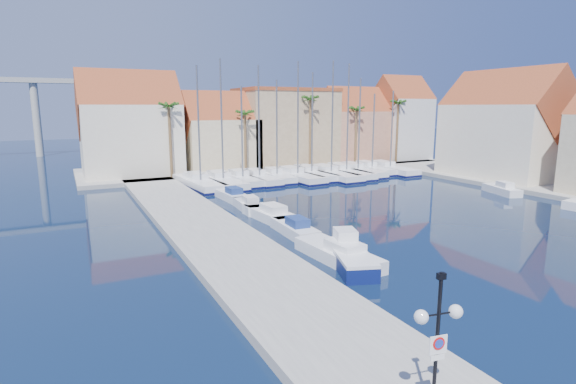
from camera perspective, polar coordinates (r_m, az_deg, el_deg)
name	(u,v)px	position (r m, az deg, el deg)	size (l,w,h in m)	color
ground	(476,294)	(25.09, 22.75, -11.83)	(260.00, 260.00, 0.00)	black
quay_west	(220,242)	(31.02, -8.58, -6.28)	(6.00, 77.00, 0.50)	gray
shore_north	(268,166)	(69.33, -2.55, 3.30)	(54.00, 16.00, 0.50)	gray
shore_east	(570,189)	(58.91, 32.18, 0.30)	(12.00, 60.00, 0.50)	gray
lamp_post	(438,324)	(13.53, 18.54, -15.66)	(1.49, 0.58, 4.41)	black
fishing_boat	(349,255)	(27.04, 7.76, -7.94)	(3.62, 5.94, 1.97)	#0D1751
motorboat_west_0	(339,253)	(27.74, 6.48, -7.74)	(2.56, 6.80, 1.40)	white
motorboat_west_1	(295,228)	(33.09, 0.86, -4.60)	(1.94, 5.39, 1.40)	white
motorboat_west_2	(270,214)	(37.44, -2.27, -2.78)	(2.60, 6.50, 1.40)	white
motorboat_west_3	(249,205)	(40.89, -4.98, -1.64)	(2.03, 5.18, 1.40)	white
motorboat_west_4	(232,195)	(45.49, -7.08, -0.41)	(1.96, 5.46, 1.40)	white
motorboat_east_1	(502,189)	(53.64, 25.54, 0.31)	(2.89, 5.12, 1.40)	white
sailboat_0	(199,182)	(53.37, -11.26, 1.21)	(3.82, 11.27, 13.76)	white
sailboat_1	(222,181)	(54.04, -8.44, 1.42)	(3.04, 11.23, 14.61)	white
sailboat_2	(241,179)	(55.12, -5.97, 1.65)	(2.64, 9.51, 11.67)	white
sailboat_3	(258,178)	(55.68, -3.87, 1.82)	(2.97, 9.42, 14.08)	white
sailboat_4	(276,176)	(56.80, -1.60, 2.02)	(2.40, 8.40, 12.48)	white
sailboat_5	(295,176)	(57.50, 0.91, 2.11)	(3.54, 11.07, 14.68)	white
sailboat_6	(309,174)	(59.14, 2.72, 2.33)	(3.02, 10.73, 13.51)	white
sailboat_7	(328,174)	(59.49, 5.14, 2.35)	(3.67, 11.98, 14.93)	white
sailboat_8	(344,172)	(61.45, 7.12, 2.58)	(3.88, 11.94, 14.74)	white
sailboat_9	(355,171)	(62.72, 8.54, 2.70)	(3.05, 10.80, 12.95)	white
sailboat_10	(370,169)	(64.80, 10.34, 2.90)	(2.58, 9.35, 11.02)	white
sailboat_11	(387,169)	(65.46, 12.49, 2.89)	(3.03, 10.68, 11.42)	white
building_0	(130,128)	(62.34, -19.39, 7.66)	(12.30, 9.00, 13.50)	beige
building_1	(219,135)	(65.05, -8.72, 7.16)	(10.30, 8.00, 11.00)	#C5B18B
building_2	(285,126)	(70.08, -0.33, 8.33)	(14.20, 10.20, 11.50)	#A08562
building_3	(353,128)	(75.35, 8.30, 8.09)	(10.30, 8.00, 12.00)	#B7755C
building_4	(401,120)	(80.03, 14.10, 8.82)	(8.30, 8.00, 14.00)	silver
building_6	(504,129)	(63.35, 25.79, 7.24)	(9.00, 14.30, 13.50)	beige
palm_0	(169,108)	(58.02, -14.92, 10.24)	(2.60, 2.60, 10.15)	brown
palm_1	(245,115)	(60.90, -5.50, 9.67)	(2.60, 2.60, 9.15)	brown
palm_2	(310,101)	(65.18, 2.85, 11.43)	(2.60, 2.60, 11.15)	brown
palm_3	(356,111)	(69.46, 8.69, 10.12)	(2.60, 2.60, 9.65)	brown
palm_4	(398,105)	(74.35, 13.85, 10.70)	(2.60, 2.60, 10.65)	brown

